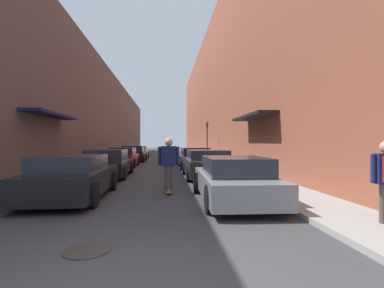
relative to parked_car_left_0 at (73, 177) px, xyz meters
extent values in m
plane|color=#38383A|center=(2.21, 19.81, -0.62)|extent=(141.88, 141.88, 0.00)
cube|color=gray|center=(-2.04, 26.26, -0.56)|extent=(1.80, 64.49, 0.12)
cube|color=gray|center=(6.45, 26.26, -0.56)|extent=(1.80, 64.49, 0.12)
cube|color=#564C47|center=(-4.94, 26.26, 3.94)|extent=(4.00, 64.49, 9.12)
cube|color=#141947|center=(-2.54, 5.30, 2.28)|extent=(1.00, 4.80, 0.12)
cube|color=brown|center=(9.35, 26.26, 6.61)|extent=(4.00, 64.49, 14.45)
cube|color=black|center=(6.95, 5.30, 2.28)|extent=(1.00, 4.80, 0.12)
cube|color=black|center=(0.00, 0.05, -0.12)|extent=(1.88, 4.62, 0.64)
cube|color=#232833|center=(0.00, -0.18, 0.42)|extent=(1.64, 2.41, 0.44)
cylinder|color=black|center=(-0.90, 1.48, -0.29)|extent=(0.18, 0.66, 0.66)
cylinder|color=black|center=(0.90, 1.48, -0.29)|extent=(0.18, 0.66, 0.66)
cylinder|color=black|center=(-0.90, -1.38, -0.29)|extent=(0.18, 0.66, 0.66)
cylinder|color=black|center=(0.90, -1.38, -0.29)|extent=(0.18, 0.66, 0.66)
cube|color=black|center=(-0.07, 5.69, -0.15)|extent=(1.98, 4.81, 0.58)
cube|color=#232833|center=(-0.07, 5.45, 0.41)|extent=(1.71, 2.52, 0.54)
cylinder|color=black|center=(-1.00, 7.17, -0.30)|extent=(0.18, 0.63, 0.63)
cylinder|color=black|center=(0.86, 7.17, -0.30)|extent=(0.18, 0.63, 0.63)
cylinder|color=black|center=(-1.00, 4.21, -0.30)|extent=(0.18, 0.63, 0.63)
cylinder|color=black|center=(0.86, 4.21, -0.30)|extent=(0.18, 0.63, 0.63)
cube|color=maroon|center=(-0.18, 11.62, -0.10)|extent=(1.78, 4.11, 0.69)
cube|color=#232833|center=(-0.18, 11.42, 0.46)|extent=(1.56, 2.14, 0.44)
cylinder|color=black|center=(-1.04, 12.89, -0.30)|extent=(0.18, 0.62, 0.62)
cylinder|color=black|center=(0.68, 12.89, -0.30)|extent=(0.18, 0.62, 0.62)
cylinder|color=black|center=(-1.04, 10.35, -0.30)|extent=(0.18, 0.62, 0.62)
cylinder|color=black|center=(0.68, 10.35, -0.30)|extent=(0.18, 0.62, 0.62)
cube|color=black|center=(-0.05, 17.14, -0.08)|extent=(1.97, 4.36, 0.69)
cube|color=#232833|center=(-0.05, 16.93, 0.51)|extent=(1.71, 2.28, 0.48)
cylinder|color=black|center=(-0.98, 18.49, -0.27)|extent=(0.18, 0.68, 0.68)
cylinder|color=black|center=(0.88, 18.49, -0.27)|extent=(0.18, 0.68, 0.68)
cylinder|color=black|center=(-0.98, 15.80, -0.27)|extent=(0.18, 0.68, 0.68)
cylinder|color=black|center=(0.88, 15.80, -0.27)|extent=(0.18, 0.68, 0.68)
cube|color=silver|center=(-0.14, 22.46, -0.12)|extent=(1.88, 4.64, 0.66)
cube|color=#232833|center=(-0.14, 22.23, 0.45)|extent=(1.65, 2.42, 0.49)
cylinder|color=black|center=(-1.05, 23.89, -0.32)|extent=(0.18, 0.60, 0.60)
cylinder|color=black|center=(0.77, 23.89, -0.32)|extent=(0.18, 0.60, 0.60)
cylinder|color=black|center=(-1.05, 21.02, -0.32)|extent=(0.18, 0.60, 0.60)
cylinder|color=black|center=(0.77, 21.02, -0.32)|extent=(0.18, 0.60, 0.60)
cube|color=gray|center=(4.55, -0.80, -0.15)|extent=(1.90, 4.64, 0.58)
cube|color=#232833|center=(4.55, -1.03, 0.38)|extent=(1.62, 2.43, 0.47)
cylinder|color=black|center=(3.68, 0.62, -0.29)|extent=(0.18, 0.66, 0.66)
cylinder|color=black|center=(5.42, 0.62, -0.29)|extent=(0.18, 0.66, 0.66)
cylinder|color=black|center=(3.68, -2.22, -0.29)|extent=(0.18, 0.66, 0.66)
cylinder|color=black|center=(5.42, -2.22, -0.29)|extent=(0.18, 0.66, 0.66)
cube|color=#232326|center=(4.58, 4.78, -0.09)|extent=(1.94, 4.63, 0.69)
cube|color=#232833|center=(4.58, 4.55, 0.46)|extent=(1.70, 2.41, 0.42)
cylinder|color=black|center=(3.64, 6.22, -0.30)|extent=(0.18, 0.64, 0.64)
cylinder|color=black|center=(5.52, 6.22, -0.30)|extent=(0.18, 0.64, 0.64)
cylinder|color=black|center=(3.64, 3.35, -0.30)|extent=(0.18, 0.64, 0.64)
cylinder|color=black|center=(5.52, 3.35, -0.30)|extent=(0.18, 0.64, 0.64)
cube|color=black|center=(4.52, 10.02, -0.13)|extent=(1.98, 4.58, 0.59)
cube|color=#232833|center=(4.52, 9.79, 0.43)|extent=(1.69, 2.40, 0.53)
cylinder|color=black|center=(3.62, 11.42, -0.27)|extent=(0.18, 0.69, 0.69)
cylinder|color=black|center=(5.42, 11.42, -0.27)|extent=(0.18, 0.69, 0.69)
cylinder|color=black|center=(3.62, 8.62, -0.27)|extent=(0.18, 0.69, 0.69)
cylinder|color=black|center=(5.42, 8.62, -0.27)|extent=(0.18, 0.69, 0.69)
cube|color=brown|center=(2.79, 0.63, -0.55)|extent=(0.20, 0.78, 0.02)
cylinder|color=beige|center=(2.71, 0.88, -0.59)|extent=(0.03, 0.06, 0.06)
cylinder|color=beige|center=(2.86, 0.88, -0.59)|extent=(0.03, 0.06, 0.06)
cylinder|color=beige|center=(2.71, 0.38, -0.59)|extent=(0.03, 0.06, 0.06)
cylinder|color=beige|center=(2.86, 0.38, -0.59)|extent=(0.03, 0.06, 0.06)
cylinder|color=#47423D|center=(2.70, 0.63, -0.14)|extent=(0.12, 0.12, 0.81)
cylinder|color=#47423D|center=(2.87, 0.63, -0.14)|extent=(0.12, 0.12, 0.81)
cube|color=#191E4C|center=(2.79, 0.63, 0.58)|extent=(0.48, 0.22, 0.62)
sphere|color=tan|center=(2.79, 0.63, 1.02)|extent=(0.26, 0.26, 0.26)
cylinder|color=#191E4C|center=(2.50, 0.63, 0.58)|extent=(0.10, 0.10, 0.59)
cylinder|color=#191E4C|center=(3.08, 0.63, 0.58)|extent=(0.10, 0.10, 0.59)
cylinder|color=#332D28|center=(1.52, -4.40, -0.61)|extent=(0.70, 0.70, 0.02)
cylinder|color=#2D2D2D|center=(6.31, 17.00, 1.16)|extent=(0.10, 0.10, 3.31)
cube|color=#332D0F|center=(6.31, 17.00, 2.59)|extent=(0.16, 0.16, 0.45)
sphere|color=red|center=(6.31, 16.91, 2.70)|extent=(0.11, 0.11, 0.11)
cylinder|color=#47423D|center=(6.71, -3.73, -0.13)|extent=(0.11, 0.11, 0.73)
cylinder|color=#191E4C|center=(6.52, -3.73, 0.52)|extent=(0.09, 0.09, 0.53)
camera|label=1|loc=(2.69, -8.95, 1.00)|focal=28.00mm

